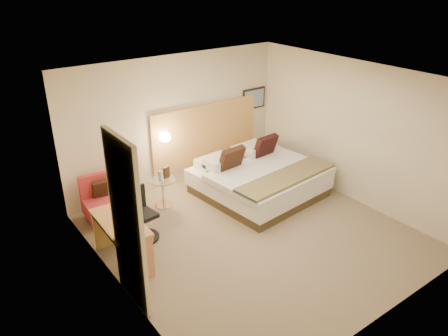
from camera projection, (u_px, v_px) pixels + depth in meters
floor at (253, 234)px, 7.56m from camera, size 4.80×5.00×0.02m
ceiling at (259, 79)px, 6.41m from camera, size 4.80×5.00×0.02m
wall_back at (176, 122)px, 8.81m from camera, size 4.80×0.02×2.70m
wall_front at (393, 234)px, 5.15m from camera, size 4.80×0.02×2.70m
wall_left at (114, 208)px, 5.69m from camera, size 0.02×5.00×2.70m
wall_right at (353, 132)px, 8.27m from camera, size 0.02×5.00×2.70m
headboard_panel at (206, 134)px, 9.33m from camera, size 2.60×0.04×1.30m
art_frame at (254, 98)px, 9.81m from camera, size 0.62×0.03×0.47m
art_canvas at (254, 99)px, 9.80m from camera, size 0.54×0.01×0.39m
lamp_arm at (163, 136)px, 8.65m from camera, size 0.02×0.12×0.02m
lamp_shade at (165, 137)px, 8.60m from camera, size 0.15×0.15×0.15m
curtain at (127, 224)px, 5.59m from camera, size 0.06×0.90×2.42m
bottle_a at (160, 176)px, 8.14m from camera, size 0.08×0.08×0.20m
menu_folder at (166, 172)px, 8.25m from camera, size 0.14×0.09×0.22m
bed at (258, 178)px, 8.74m from camera, size 2.36×2.32×1.07m
lounge_chair at (106, 202)px, 7.93m from camera, size 0.82×0.73×0.82m
side_table at (163, 191)px, 8.32m from camera, size 0.63×0.63×0.56m
desk at (122, 230)px, 6.60m from camera, size 0.59×1.22×0.75m
desk_chair at (141, 219)px, 7.30m from camera, size 0.57×0.57×0.90m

